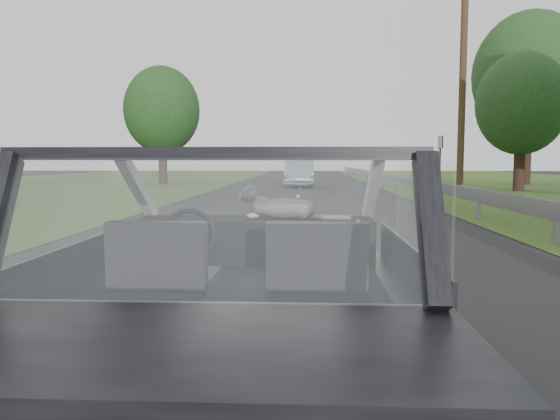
# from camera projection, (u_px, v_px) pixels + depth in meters

# --- Properties ---
(ground) EXTENTS (140.00, 140.00, 0.00)m
(ground) POSITION_uv_depth(u_px,v_px,m) (246.00, 399.00, 3.19)
(ground) COLOR black
(ground) RESTS_ON ground
(subject_car) EXTENTS (1.80, 4.00, 1.45)m
(subject_car) POSITION_uv_depth(u_px,v_px,m) (246.00, 277.00, 3.13)
(subject_car) COLOR black
(subject_car) RESTS_ON ground
(dashboard) EXTENTS (1.58, 0.45, 0.30)m
(dashboard) POSITION_uv_depth(u_px,v_px,m) (256.00, 240.00, 3.74)
(dashboard) COLOR black
(dashboard) RESTS_ON subject_car
(driver_seat) EXTENTS (0.50, 0.72, 0.42)m
(driver_seat) POSITION_uv_depth(u_px,v_px,m) (163.00, 259.00, 2.85)
(driver_seat) COLOR black
(driver_seat) RESTS_ON subject_car
(passenger_seat) EXTENTS (0.50, 0.72, 0.42)m
(passenger_seat) POSITION_uv_depth(u_px,v_px,m) (316.00, 261.00, 2.81)
(passenger_seat) COLOR black
(passenger_seat) RESTS_ON subject_car
(steering_wheel) EXTENTS (0.36, 0.36, 0.04)m
(steering_wheel) POSITION_uv_depth(u_px,v_px,m) (189.00, 235.00, 3.46)
(steering_wheel) COLOR black
(steering_wheel) RESTS_ON dashboard
(cat) EXTENTS (0.56, 0.24, 0.24)m
(cat) POSITION_uv_depth(u_px,v_px,m) (284.00, 207.00, 3.69)
(cat) COLOR slate
(cat) RESTS_ON dashboard
(guardrail) EXTENTS (0.05, 90.00, 0.32)m
(guardrail) POSITION_uv_depth(u_px,v_px,m) (474.00, 195.00, 12.88)
(guardrail) COLOR gray
(guardrail) RESTS_ON ground
(other_car) EXTENTS (1.67, 4.22, 1.39)m
(other_car) POSITION_uv_depth(u_px,v_px,m) (300.00, 174.00, 28.44)
(other_car) COLOR #949CAB
(other_car) RESTS_ON ground
(highway_sign) EXTENTS (0.12, 1.03, 2.56)m
(highway_sign) POSITION_uv_depth(u_px,v_px,m) (440.00, 163.00, 26.21)
(highway_sign) COLOR #184E25
(highway_sign) RESTS_ON ground
(utility_pole) EXTENTS (0.30, 0.30, 8.99)m
(utility_pole) POSITION_uv_depth(u_px,v_px,m) (462.00, 86.00, 22.77)
(utility_pole) COLOR #4C331C
(utility_pole) RESTS_ON ground
(tree_2) EXTENTS (5.26, 5.26, 6.05)m
(tree_2) POSITION_uv_depth(u_px,v_px,m) (521.00, 124.00, 24.47)
(tree_2) COLOR #163916
(tree_2) RESTS_ON ground
(tree_3) EXTENTS (6.89, 6.89, 9.54)m
(tree_3) POSITION_uv_depth(u_px,v_px,m) (528.00, 101.00, 31.13)
(tree_3) COLOR #163916
(tree_3) RESTS_ON ground
(tree_6) EXTENTS (5.28, 5.28, 6.64)m
(tree_6) POSITION_uv_depth(u_px,v_px,m) (162.00, 127.00, 31.79)
(tree_6) COLOR #163916
(tree_6) RESTS_ON ground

